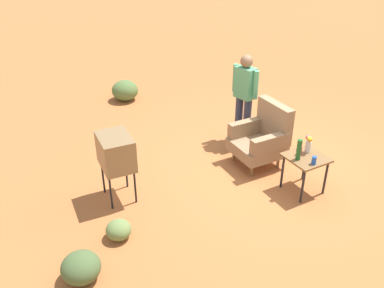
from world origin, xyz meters
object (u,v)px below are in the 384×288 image
armchair (262,137)px  side_table (306,162)px  soda_can_blue (314,160)px  flower_vase (308,143)px  bottle_wine_green (299,150)px  person_standing (244,93)px  soda_can_red (300,151)px  tv_on_stand (116,152)px

armchair → side_table: armchair is taller
side_table → soda_can_blue: (0.20, -0.05, 0.15)m
armchair → flower_vase: armchair is taller
soda_can_blue → armchair: bearing=-179.8°
bottle_wine_green → person_standing: bearing=170.7°
bottle_wine_green → armchair: bearing=173.8°
soda_can_blue → flower_vase: bearing=151.9°
armchair → soda_can_blue: 1.17m
person_standing → soda_can_red: (1.68, -0.18, -0.28)m
soda_can_red → bottle_wine_green: (0.09, -0.11, 0.10)m
bottle_wine_green → flower_vase: 0.28m
soda_can_red → armchair: bearing=-179.3°
armchair → soda_can_red: (0.86, 0.01, 0.16)m
tv_on_stand → soda_can_red: size_ratio=8.44×
soda_can_blue → bottle_wine_green: bearing=-153.2°
person_standing → armchair: bearing=-12.9°
armchair → flower_vase: (0.86, 0.17, 0.25)m
armchair → flower_vase: bearing=10.8°
side_table → armchair: bearing=-176.5°
side_table → person_standing: (-1.78, 0.13, 0.43)m
flower_vase → bottle_wine_green: bearing=-71.6°
person_standing → soda_can_red: person_standing is taller
bottle_wine_green → side_table: bearing=85.7°
soda_can_blue → side_table: bearing=164.8°
side_table → person_standing: bearing=175.8°
armchair → tv_on_stand: (-0.23, -2.45, 0.28)m
side_table → tv_on_stand: tv_on_stand is taller
tv_on_stand → soda_can_red: (1.09, 2.46, -0.12)m
armchair → bottle_wine_green: (0.95, -0.10, 0.26)m
bottle_wine_green → flower_vase: bearing=108.4°
armchair → flower_vase: 0.91m
armchair → soda_can_blue: size_ratio=8.69×
tv_on_stand → bottle_wine_green: bearing=63.3°
armchair → soda_can_red: bearing=0.7°
person_standing → flower_vase: size_ratio=6.19×
armchair → person_standing: 0.95m
soda_can_red → person_standing: bearing=173.9°
person_standing → flower_vase: bearing=-0.8°
armchair → tv_on_stand: 2.47m
side_table → person_standing: person_standing is taller
tv_on_stand → bottle_wine_green: 2.62m
tv_on_stand → flower_vase: size_ratio=3.89×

